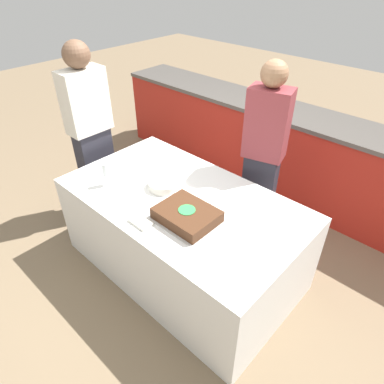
{
  "coord_description": "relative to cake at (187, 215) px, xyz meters",
  "views": [
    {
      "loc": [
        1.44,
        -1.45,
        2.24
      ],
      "look_at": [
        0.1,
        0.0,
        0.83
      ],
      "focal_mm": 32.0,
      "sensor_mm": 36.0,
      "label": 1
    }
  ],
  "objects": [
    {
      "name": "cake",
      "position": [
        0.0,
        0.0,
        0.0
      ],
      "size": [
        0.43,
        0.35,
        0.09
      ],
      "color": "#B7B2AD",
      "rests_on": "dining_table"
    },
    {
      "name": "ground_plane",
      "position": [
        -0.2,
        0.16,
        -0.77
      ],
      "size": [
        14.0,
        14.0,
        0.0
      ],
      "primitive_type": "plane",
      "color": "#7A664C"
    },
    {
      "name": "back_counter",
      "position": [
        -0.2,
        1.76,
        -0.31
      ],
      "size": [
        4.4,
        0.58,
        0.92
      ],
      "color": "#A82319",
      "rests_on": "ground_plane"
    },
    {
      "name": "person_seated_left",
      "position": [
        -1.35,
        0.16,
        0.11
      ],
      "size": [
        0.22,
        0.38,
        1.67
      ],
      "rotation": [
        0.0,
        0.0,
        1.57
      ],
      "color": "#282833",
      "rests_on": "ground_plane"
    },
    {
      "name": "wine_glass",
      "position": [
        -0.74,
        -0.11,
        0.09
      ],
      "size": [
        0.07,
        0.07,
        0.19
      ],
      "color": "white",
      "rests_on": "dining_table"
    },
    {
      "name": "side_plate_near_cake",
      "position": [
        -0.06,
        0.32,
        -0.04
      ],
      "size": [
        0.19,
        0.19,
        0.0
      ],
      "color": "white",
      "rests_on": "dining_table"
    },
    {
      "name": "dining_table",
      "position": [
        -0.2,
        0.16,
        -0.41
      ],
      "size": [
        1.85,
        1.05,
        0.73
      ],
      "color": "silver",
      "rests_on": "ground_plane"
    },
    {
      "name": "utensil_pile",
      "position": [
        -0.21,
        -0.24,
        -0.03
      ],
      "size": [
        0.16,
        0.1,
        0.02
      ],
      "color": "white",
      "rests_on": "dining_table"
    },
    {
      "name": "plate_stack",
      "position": [
        -0.4,
        0.16,
        -0.01
      ],
      "size": [
        0.24,
        0.24,
        0.06
      ],
      "color": "white",
      "rests_on": "dining_table"
    },
    {
      "name": "person_cutting_cake",
      "position": [
        -0.0,
        0.91,
        0.08
      ],
      "size": [
        0.36,
        0.28,
        1.61
      ],
      "rotation": [
        0.0,
        0.0,
        -2.87
      ],
      "color": "#282833",
      "rests_on": "ground_plane"
    }
  ]
}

